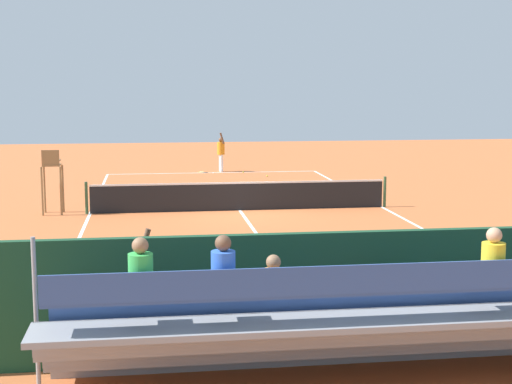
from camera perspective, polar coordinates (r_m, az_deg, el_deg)
The scene contains 13 objects.
ground_plane at distance 25.87m, azimuth -1.23°, elevation -1.38°, with size 60.00×60.00×0.00m, color #BC6033.
court_line_markings at distance 25.91m, azimuth -1.24°, elevation -1.36°, with size 10.10×22.20×0.01m.
tennis_net at distance 25.79m, azimuth -1.23°, elevation -0.28°, with size 10.30×0.10×1.07m.
backdrop_wall at distance 12.18m, azimuth 6.61°, elevation -7.60°, with size 18.00×0.16×2.00m, color #194228.
bleacher_stand at distance 10.92m, azimuth 8.49°, elevation -9.67°, with size 9.06×2.40×2.48m.
umpire_chair at distance 25.82m, azimuth -15.07°, elevation 1.27°, with size 0.67×0.67×2.14m.
courtside_bench at distance 13.54m, azimuth 13.63°, elevation -8.10°, with size 1.80×0.40×0.93m.
equipment_bag at distance 12.92m, azimuth 4.76°, elevation -10.45°, with size 0.90×0.36×0.36m, color #B22D2D.
tennis_player at distance 36.99m, azimuth -2.65°, elevation 3.09°, with size 0.42×0.55×1.93m.
tennis_racket at distance 36.89m, azimuth -4.11°, elevation 1.50°, with size 0.52×0.51×0.03m.
tennis_ball_near at distance 35.15m, azimuth 0.83°, elevation 1.22°, with size 0.07×0.07×0.07m, color #CCDB33.
tennis_ball_far at distance 36.64m, azimuth -0.97°, elevation 1.50°, with size 0.07×0.07×0.07m, color #CCDB33.
line_judge at distance 12.65m, azimuth -8.22°, elevation -6.95°, with size 0.41×0.55×1.93m.
Camera 1 is at (2.99, 25.33, 4.31)m, focal length 53.33 mm.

